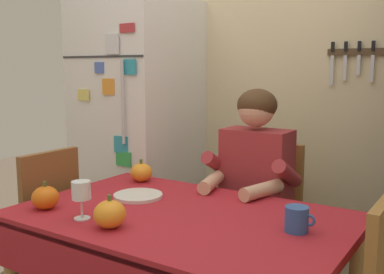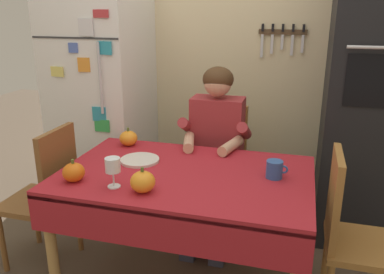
{
  "view_description": "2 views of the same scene",
  "coord_description": "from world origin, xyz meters",
  "px_view_note": "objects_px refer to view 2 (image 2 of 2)",
  "views": [
    {
      "loc": [
        1.05,
        -1.43,
        1.35
      ],
      "look_at": [
        -0.01,
        0.19,
        1.06
      ],
      "focal_mm": 42.49,
      "sensor_mm": 36.0,
      "label": 1
    },
    {
      "loc": [
        0.59,
        -1.87,
        1.62
      ],
      "look_at": [
        -0.01,
        0.29,
        0.89
      ],
      "focal_mm": 37.27,
      "sensor_mm": 36.0,
      "label": 2
    }
  ],
  "objects_px": {
    "seated_person": "(215,141)",
    "pumpkin_medium": "(129,138)",
    "wall_oven": "(372,96)",
    "serving_tray": "(140,160)",
    "chair_behind_person": "(220,162)",
    "chair_right_side": "(351,231)",
    "chair_left_side": "(47,192)",
    "refrigerator": "(103,101)",
    "pumpkin_large": "(143,182)",
    "pumpkin_small": "(74,172)",
    "wine_glass": "(113,166)",
    "dining_table": "(184,188)",
    "coffee_mug": "(275,169)"
  },
  "relations": [
    {
      "from": "seated_person",
      "to": "pumpkin_medium",
      "type": "height_order",
      "value": "seated_person"
    },
    {
      "from": "wall_oven",
      "to": "serving_tray",
      "type": "height_order",
      "value": "wall_oven"
    },
    {
      "from": "chair_behind_person",
      "to": "seated_person",
      "type": "bearing_deg",
      "value": -90.0
    },
    {
      "from": "chair_behind_person",
      "to": "chair_right_side",
      "type": "relative_size",
      "value": 1.0
    },
    {
      "from": "wall_oven",
      "to": "seated_person",
      "type": "bearing_deg",
      "value": -162.43
    },
    {
      "from": "chair_behind_person",
      "to": "chair_left_side",
      "type": "distance_m",
      "value": 1.24
    },
    {
      "from": "refrigerator",
      "to": "wall_oven",
      "type": "relative_size",
      "value": 0.86
    },
    {
      "from": "chair_behind_person",
      "to": "pumpkin_large",
      "type": "xyz_separation_m",
      "value": [
        -0.18,
        -1.06,
        0.28
      ]
    },
    {
      "from": "serving_tray",
      "to": "pumpkin_small",
      "type": "bearing_deg",
      "value": -121.9
    },
    {
      "from": "refrigerator",
      "to": "serving_tray",
      "type": "distance_m",
      "value": 1.01
    },
    {
      "from": "chair_right_side",
      "to": "wine_glass",
      "type": "height_order",
      "value": "chair_right_side"
    },
    {
      "from": "wine_glass",
      "to": "pumpkin_medium",
      "type": "height_order",
      "value": "wine_glass"
    },
    {
      "from": "dining_table",
      "to": "pumpkin_medium",
      "type": "distance_m",
      "value": 0.62
    },
    {
      "from": "seated_person",
      "to": "pumpkin_large",
      "type": "xyz_separation_m",
      "value": [
        -0.18,
        -0.87,
        0.06
      ]
    },
    {
      "from": "wine_glass",
      "to": "chair_left_side",
      "type": "bearing_deg",
      "value": 157.16
    },
    {
      "from": "chair_right_side",
      "to": "serving_tray",
      "type": "height_order",
      "value": "chair_right_side"
    },
    {
      "from": "coffee_mug",
      "to": "serving_tray",
      "type": "height_order",
      "value": "coffee_mug"
    },
    {
      "from": "dining_table",
      "to": "coffee_mug",
      "type": "xyz_separation_m",
      "value": [
        0.49,
        0.08,
        0.13
      ]
    },
    {
      "from": "refrigerator",
      "to": "dining_table",
      "type": "distance_m",
      "value": 1.32
    },
    {
      "from": "wall_oven",
      "to": "pumpkin_large",
      "type": "height_order",
      "value": "wall_oven"
    },
    {
      "from": "wine_glass",
      "to": "pumpkin_large",
      "type": "height_order",
      "value": "wine_glass"
    },
    {
      "from": "wall_oven",
      "to": "chair_behind_person",
      "type": "xyz_separation_m",
      "value": [
        -1.01,
        -0.13,
        -0.54
      ]
    },
    {
      "from": "seated_person",
      "to": "chair_right_side",
      "type": "xyz_separation_m",
      "value": [
        0.86,
        -0.58,
        -0.23
      ]
    },
    {
      "from": "dining_table",
      "to": "pumpkin_large",
      "type": "height_order",
      "value": "pumpkin_large"
    },
    {
      "from": "pumpkin_medium",
      "to": "pumpkin_small",
      "type": "bearing_deg",
      "value": -93.88
    },
    {
      "from": "chair_behind_person",
      "to": "pumpkin_small",
      "type": "distance_m",
      "value": 1.22
    },
    {
      "from": "wine_glass",
      "to": "serving_tray",
      "type": "height_order",
      "value": "wine_glass"
    },
    {
      "from": "wall_oven",
      "to": "pumpkin_small",
      "type": "relative_size",
      "value": 17.01
    },
    {
      "from": "chair_behind_person",
      "to": "wine_glass",
      "type": "bearing_deg",
      "value": -108.04
    },
    {
      "from": "serving_tray",
      "to": "refrigerator",
      "type": "bearing_deg",
      "value": 129.58
    },
    {
      "from": "wine_glass",
      "to": "pumpkin_small",
      "type": "xyz_separation_m",
      "value": [
        -0.24,
        0.01,
        -0.06
      ]
    },
    {
      "from": "seated_person",
      "to": "pumpkin_small",
      "type": "xyz_separation_m",
      "value": [
        -0.58,
        -0.85,
        0.05
      ]
    },
    {
      "from": "chair_behind_person",
      "to": "coffee_mug",
      "type": "relative_size",
      "value": 7.92
    },
    {
      "from": "wine_glass",
      "to": "pumpkin_medium",
      "type": "bearing_deg",
      "value": 107.54
    },
    {
      "from": "coffee_mug",
      "to": "wine_glass",
      "type": "bearing_deg",
      "value": -156.53
    },
    {
      "from": "pumpkin_medium",
      "to": "serving_tray",
      "type": "distance_m",
      "value": 0.31
    },
    {
      "from": "wall_oven",
      "to": "chair_left_side",
      "type": "height_order",
      "value": "wall_oven"
    },
    {
      "from": "dining_table",
      "to": "wine_glass",
      "type": "bearing_deg",
      "value": -139.23
    },
    {
      "from": "chair_left_side",
      "to": "wine_glass",
      "type": "relative_size",
      "value": 5.85
    },
    {
      "from": "refrigerator",
      "to": "chair_behind_person",
      "type": "xyz_separation_m",
      "value": [
        0.99,
        -0.09,
        -0.39
      ]
    },
    {
      "from": "chair_right_side",
      "to": "coffee_mug",
      "type": "relative_size",
      "value": 7.92
    },
    {
      "from": "coffee_mug",
      "to": "pumpkin_large",
      "type": "xyz_separation_m",
      "value": [
        -0.62,
        -0.35,
        0.01
      ]
    },
    {
      "from": "refrigerator",
      "to": "chair_right_side",
      "type": "height_order",
      "value": "refrigerator"
    },
    {
      "from": "seated_person",
      "to": "chair_left_side",
      "type": "relative_size",
      "value": 1.34
    },
    {
      "from": "seated_person",
      "to": "wall_oven",
      "type": "bearing_deg",
      "value": 17.57
    },
    {
      "from": "pumpkin_large",
      "to": "wall_oven",
      "type": "bearing_deg",
      "value": 45.22
    },
    {
      "from": "chair_right_side",
      "to": "chair_left_side",
      "type": "bearing_deg",
      "value": -179.09
    },
    {
      "from": "pumpkin_large",
      "to": "pumpkin_small",
      "type": "xyz_separation_m",
      "value": [
        -0.4,
        0.02,
        -0.0
      ]
    },
    {
      "from": "pumpkin_medium",
      "to": "dining_table",
      "type": "bearing_deg",
      "value": -35.91
    },
    {
      "from": "dining_table",
      "to": "seated_person",
      "type": "height_order",
      "value": "seated_person"
    }
  ]
}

